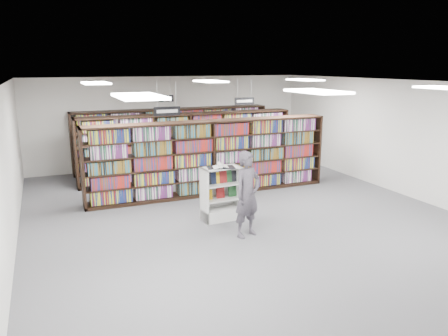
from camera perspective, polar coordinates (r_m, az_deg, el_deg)
name	(u,v)px	position (r m, az deg, el deg)	size (l,w,h in m)	color
floor	(240,215)	(10.78, 2.15, -6.16)	(12.00, 12.00, 0.00)	#49494D
ceiling	(242,83)	(10.17, 2.31, 11.09)	(10.00, 12.00, 0.10)	white
wall_back	(171,122)	(15.93, -6.94, 6.04)	(10.00, 0.10, 3.20)	silver
wall_left	(7,170)	(9.45, -26.44, -0.27)	(0.10, 12.00, 3.20)	silver
wall_right	(403,138)	(13.24, 22.31, 3.66)	(0.10, 12.00, 3.20)	silver
bookshelf_row_near	(211,158)	(12.27, -1.73, 1.36)	(7.00, 0.60, 2.10)	black
bookshelf_row_mid	(189,146)	(14.12, -4.65, 2.91)	(7.00, 0.60, 2.10)	black
bookshelf_row_far	(174,138)	(15.73, -6.59, 3.93)	(7.00, 0.60, 2.10)	black
aisle_sign_left	(167,110)	(10.64, -7.44, 7.48)	(0.65, 0.02, 0.80)	#B2B2B7
aisle_sign_right	(244,100)	(13.56, 2.68, 8.82)	(0.65, 0.02, 0.80)	#B2B2B7
aisle_sign_center	(164,98)	(14.75, -7.85, 9.07)	(0.65, 0.02, 0.80)	#B2B2B7
troffer_front_left	(139,96)	(6.36, -11.06, 9.16)	(0.60, 1.20, 0.04)	white
troffer_front_center	(317,92)	(7.57, 12.09, 9.74)	(0.60, 1.20, 0.04)	white
troffer_front_right	(448,88)	(9.59, 27.21, 9.28)	(0.60, 1.20, 0.04)	white
troffer_back_left	(96,83)	(11.29, -16.41, 10.59)	(0.60, 1.20, 0.04)	white
troffer_back_center	(210,81)	(12.01, -1.80, 11.25)	(0.60, 1.20, 0.04)	white
troffer_back_right	(305,80)	(13.38, 10.52, 11.25)	(0.60, 1.20, 0.04)	white
endcap_display	(221,201)	(10.37, -0.43, -4.32)	(0.94, 0.51, 1.28)	silver
open_book	(220,166)	(10.07, -0.48, 0.23)	(0.69, 0.50, 0.13)	black
shopper	(247,194)	(9.25, 3.07, -3.46)	(0.68, 0.44, 1.85)	#4F4A55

